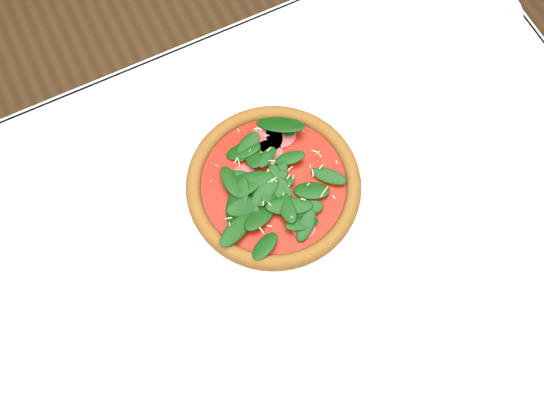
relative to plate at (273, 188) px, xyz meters
name	(u,v)px	position (x,y,z in m)	size (l,w,h in m)	color
ground	(273,320)	(-0.04, -0.08, -0.76)	(6.00, 6.00, 0.00)	brown
dining_table	(274,261)	(-0.04, -0.08, -0.11)	(1.21, 0.81, 0.75)	silver
plate	(273,188)	(0.00, 0.00, 0.00)	(0.32, 0.32, 0.01)	white
pizza	(274,184)	(0.00, 0.00, 0.02)	(0.29, 0.29, 0.04)	#9E6426
saucer_far	(489,13)	(0.50, 0.13, 0.00)	(0.12, 0.12, 0.01)	white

